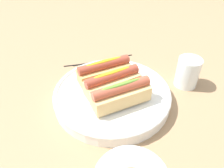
# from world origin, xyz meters

# --- Properties ---
(ground_plane) EXTENTS (2.40, 2.40, 0.00)m
(ground_plane) POSITION_xyz_m (0.00, 0.00, 0.00)
(ground_plane) COLOR #9E7A56
(serving_bowl) EXTENTS (0.32, 0.32, 0.04)m
(serving_bowl) POSITION_xyz_m (0.03, -0.00, 0.02)
(serving_bowl) COLOR white
(serving_bowl) RESTS_ON ground_plane
(hotdog_front) EXTENTS (0.16, 0.09, 0.06)m
(hotdog_front) POSITION_xyz_m (0.04, -0.06, 0.06)
(hotdog_front) COLOR tan
(hotdog_front) RESTS_ON serving_bowl
(hotdog_back) EXTENTS (0.16, 0.09, 0.06)m
(hotdog_back) POSITION_xyz_m (0.03, -0.00, 0.06)
(hotdog_back) COLOR #DBB270
(hotdog_back) RESTS_ON serving_bowl
(hotdog_side) EXTENTS (0.16, 0.08, 0.06)m
(hotdog_side) POSITION_xyz_m (0.01, 0.05, 0.06)
(hotdog_side) COLOR #DBB270
(hotdog_side) RESTS_ON serving_bowl
(water_glass) EXTENTS (0.07, 0.07, 0.09)m
(water_glass) POSITION_xyz_m (-0.21, -0.03, 0.04)
(water_glass) COLOR white
(water_glass) RESTS_ON ground_plane
(chopstick_near) EXTENTS (0.22, 0.01, 0.01)m
(chopstick_near) POSITION_xyz_m (0.05, -0.20, 0.00)
(chopstick_near) COLOR black
(chopstick_near) RESTS_ON ground_plane
(chopstick_far) EXTENTS (0.22, 0.04, 0.01)m
(chopstick_far) POSITION_xyz_m (0.02, -0.21, 0.00)
(chopstick_far) COLOR black
(chopstick_far) RESTS_ON ground_plane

